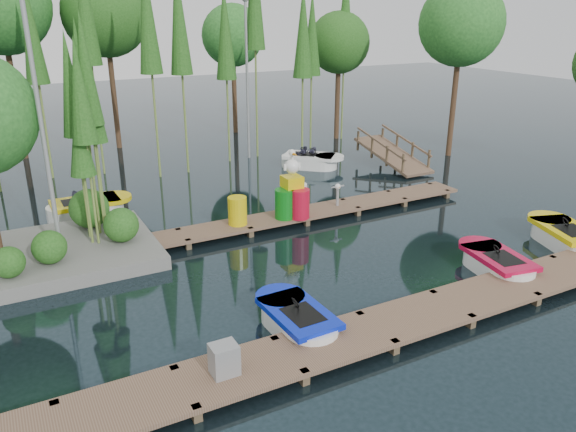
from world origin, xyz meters
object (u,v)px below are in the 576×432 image
boat_blue (297,321)px  drum_cluster (294,197)px  yellow_barrel (237,211)px  boat_yellow_far (87,208)px  boat_red (497,264)px  utility_cabinet (224,359)px  island (10,152)px

boat_blue → drum_cluster: (3.05, 5.76, 0.71)m
yellow_barrel → boat_yellow_far: bearing=136.1°
drum_cluster → boat_blue: bearing=-117.9°
boat_red → utility_cabinet: size_ratio=4.43×
utility_cabinet → island: bearing=109.7°
boat_blue → drum_cluster: bearing=60.6°
boat_blue → boat_yellow_far: size_ratio=0.90×
utility_cabinet → boat_yellow_far: bearing=93.6°
boat_red → utility_cabinet: 8.38m
boat_yellow_far → utility_cabinet: 10.83m
yellow_barrel → boat_blue: bearing=-100.8°
yellow_barrel → utility_cabinet: bearing=-115.1°
boat_red → boat_yellow_far: (-8.97, 9.72, 0.05)m
utility_cabinet → yellow_barrel: yellow_barrel is taller
boat_yellow_far → drum_cluster: drum_cluster is taller
yellow_barrel → drum_cluster: drum_cluster is taller
boat_red → yellow_barrel: (-5.02, 5.92, 0.50)m
boat_yellow_far → drum_cluster: (5.88, -3.96, 0.65)m
boat_blue → boat_red: (6.15, 0.01, 0.00)m
boat_blue → utility_cabinet: (-2.15, -1.08, 0.36)m
drum_cluster → island: bearing=173.2°
boat_blue → island: bearing=124.8°
boat_red → drum_cluster: size_ratio=1.22×
utility_cabinet → drum_cluster: size_ratio=0.28×
island → utility_cabinet: 8.66m
boat_yellow_far → drum_cluster: bearing=-14.7°
boat_blue → boat_yellow_far: (-2.82, 9.72, 0.05)m
boat_yellow_far → island: bearing=-105.8°
boat_blue → boat_red: boat_red is taller
yellow_barrel → boat_red: bearing=-49.7°
island → boat_red: island is taller
boat_yellow_far → drum_cluster: size_ratio=1.28×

